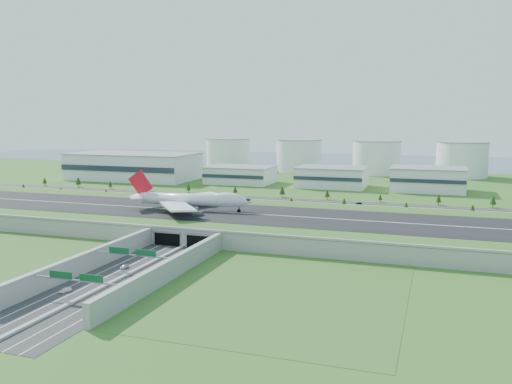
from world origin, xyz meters
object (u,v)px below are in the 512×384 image
(car_2, at_px, (176,259))
(car_5, at_px, (359,203))
(car_0, at_px, (124,267))
(car_1, at_px, (65,290))
(boeing_747, at_px, (191,199))
(car_7, at_px, (193,194))
(car_4, at_px, (119,194))
(car_3, at_px, (91,304))
(fuel_tank_a, at_px, (228,154))

(car_2, distance_m, car_5, 183.09)
(car_0, bearing_deg, car_1, -88.57)
(boeing_747, xyz_separation_m, car_1, (10.25, -123.70, -13.66))
(boeing_747, bearing_deg, car_7, 107.82)
(boeing_747, bearing_deg, car_5, 44.32)
(car_1, distance_m, car_2, 52.86)
(boeing_747, height_order, car_7, boeing_747)
(car_4, distance_m, car_5, 184.79)
(car_0, xyz_separation_m, car_3, (13.67, -41.62, -0.00))
(boeing_747, height_order, car_4, boeing_747)
(fuel_tank_a, relative_size, boeing_747, 0.67)
(car_0, bearing_deg, fuel_tank_a, 113.00)
(car_0, height_order, car_7, car_7)
(car_0, relative_size, car_4, 1.07)
(car_3, distance_m, car_7, 247.83)
(car_3, relative_size, car_5, 1.13)
(car_4, bearing_deg, boeing_747, -133.07)
(car_3, xyz_separation_m, car_7, (-75.21, 236.14, 0.03))
(car_0, xyz_separation_m, car_5, (67.34, 192.56, 0.00))
(car_2, relative_size, car_4, 1.34)
(car_5, bearing_deg, car_3, -12.29)
(fuel_tank_a, xyz_separation_m, car_4, (-3.10, -223.79, -16.69))
(car_5, relative_size, car_7, 0.86)
(car_3, height_order, car_4, car_3)
(boeing_747, height_order, car_0, boeing_747)
(car_0, distance_m, car_3, 43.80)
(car_4, bearing_deg, car_0, -149.84)
(car_1, xyz_separation_m, car_5, (70.61, 225.08, 0.02))
(fuel_tank_a, bearing_deg, boeing_747, -72.09)
(car_7, bearing_deg, car_4, -84.58)
(car_2, relative_size, car_5, 1.20)
(car_1, xyz_separation_m, car_7, (-58.28, 227.05, 0.04))
(fuel_tank_a, bearing_deg, car_5, -49.05)
(car_2, xyz_separation_m, car_3, (-0.92, -58.85, -0.02))
(car_2, bearing_deg, car_7, -51.92)
(car_1, relative_size, car_3, 0.86)
(car_5, bearing_deg, car_0, -18.66)
(car_1, xyz_separation_m, car_4, (-113.56, 209.96, -0.03))
(fuel_tank_a, xyz_separation_m, car_3, (127.39, -442.85, -16.64))
(car_3, distance_m, car_4, 254.98)
(car_4, relative_size, car_7, 0.77)
(car_1, height_order, car_5, car_5)
(car_0, xyz_separation_m, car_7, (-61.55, 194.52, 0.02))
(fuel_tank_a, xyz_separation_m, car_7, (52.18, -206.71, -16.62))
(car_3, relative_size, car_4, 1.25)
(fuel_tank_a, xyz_separation_m, car_2, (128.32, -384.00, -16.62))
(car_2, bearing_deg, car_5, -91.90)
(boeing_747, height_order, car_5, boeing_747)
(car_5, xyz_separation_m, car_7, (-128.89, 1.97, 0.02))
(fuel_tank_a, distance_m, car_7, 213.84)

